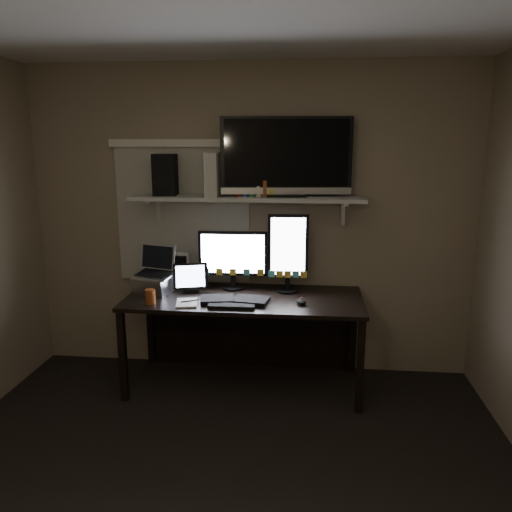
# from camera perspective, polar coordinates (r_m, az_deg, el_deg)

# --- Properties ---
(back_wall) EXTENTS (3.60, 0.00, 3.60)m
(back_wall) POSITION_cam_1_polar(r_m,az_deg,el_deg) (4.08, -0.74, 3.90)
(back_wall) COLOR #7A6D58
(back_wall) RESTS_ON floor
(window_blinds) EXTENTS (1.10, 0.02, 1.10)m
(window_blinds) POSITION_cam_1_polar(r_m,az_deg,el_deg) (4.15, -8.35, 4.63)
(window_blinds) COLOR beige
(window_blinds) RESTS_ON back_wall
(desk) EXTENTS (1.80, 0.75, 0.73)m
(desk) POSITION_cam_1_polar(r_m,az_deg,el_deg) (4.00, -1.12, -6.56)
(desk) COLOR black
(desk) RESTS_ON floor
(wall_shelf) EXTENTS (1.80, 0.35, 0.03)m
(wall_shelf) POSITION_cam_1_polar(r_m,az_deg,el_deg) (3.88, -1.05, 6.64)
(wall_shelf) COLOR #AAAAA5
(wall_shelf) RESTS_ON back_wall
(monitor_landscape) EXTENTS (0.55, 0.08, 0.48)m
(monitor_landscape) POSITION_cam_1_polar(r_m,az_deg,el_deg) (3.98, -2.64, -0.43)
(monitor_landscape) COLOR black
(monitor_landscape) RESTS_ON desk
(monitor_portrait) EXTENTS (0.32, 0.07, 0.63)m
(monitor_portrait) POSITION_cam_1_polar(r_m,az_deg,el_deg) (3.89, 3.67, 0.37)
(monitor_portrait) COLOR black
(monitor_portrait) RESTS_ON desk
(keyboard) EXTENTS (0.52, 0.21, 0.03)m
(keyboard) POSITION_cam_1_polar(r_m,az_deg,el_deg) (3.71, -2.50, -5.05)
(keyboard) COLOR black
(keyboard) RESTS_ON desk
(mouse) EXTENTS (0.09, 0.12, 0.04)m
(mouse) POSITION_cam_1_polar(r_m,az_deg,el_deg) (3.67, 5.21, -5.23)
(mouse) COLOR black
(mouse) RESTS_ON desk
(notepad) EXTENTS (0.19, 0.23, 0.01)m
(notepad) POSITION_cam_1_polar(r_m,az_deg,el_deg) (3.71, -7.92, -5.32)
(notepad) COLOR silver
(notepad) RESTS_ON desk
(tablet) EXTENTS (0.29, 0.18, 0.24)m
(tablet) POSITION_cam_1_polar(r_m,az_deg,el_deg) (3.95, -7.45, -2.48)
(tablet) COLOR black
(tablet) RESTS_ON desk
(file_sorter) EXTENTS (0.23, 0.15, 0.27)m
(file_sorter) POSITION_cam_1_polar(r_m,az_deg,el_deg) (4.18, -9.17, -1.43)
(file_sorter) COLOR black
(file_sorter) RESTS_ON desk
(laptop) EXTENTS (0.38, 0.34, 0.36)m
(laptop) POSITION_cam_1_polar(r_m,az_deg,el_deg) (3.99, -11.59, -1.59)
(laptop) COLOR #B4B4B9
(laptop) RESTS_ON desk
(cup) EXTENTS (0.09, 0.09, 0.11)m
(cup) POSITION_cam_1_polar(r_m,az_deg,el_deg) (3.73, -11.99, -4.57)
(cup) COLOR brown
(cup) RESTS_ON desk
(sticky_notes) EXTENTS (0.38, 0.32, 0.00)m
(sticky_notes) POSITION_cam_1_polar(r_m,az_deg,el_deg) (3.72, -3.47, -5.21)
(sticky_notes) COLOR gold
(sticky_notes) RESTS_ON desk
(tv) EXTENTS (1.00, 0.29, 0.59)m
(tv) POSITION_cam_1_polar(r_m,az_deg,el_deg) (3.83, 3.47, 11.23)
(tv) COLOR black
(tv) RESTS_ON wall_shelf
(game_console) EXTENTS (0.10, 0.28, 0.33)m
(game_console) POSITION_cam_1_polar(r_m,az_deg,el_deg) (3.87, -4.81, 9.26)
(game_console) COLOR beige
(game_console) RESTS_ON wall_shelf
(speaker) EXTENTS (0.20, 0.23, 0.32)m
(speaker) POSITION_cam_1_polar(r_m,az_deg,el_deg) (4.00, -10.33, 9.13)
(speaker) COLOR black
(speaker) RESTS_ON wall_shelf
(bottles) EXTENTS (0.24, 0.09, 0.15)m
(bottles) POSITION_cam_1_polar(r_m,az_deg,el_deg) (3.82, -0.12, 7.89)
(bottles) COLOR #A50F0C
(bottles) RESTS_ON wall_shelf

